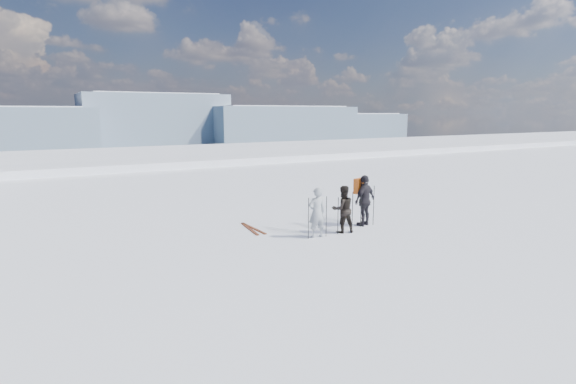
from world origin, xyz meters
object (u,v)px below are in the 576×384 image
object	(u,v)px
skier_grey	(317,213)
skier_dark	(343,209)
skis_loose	(251,229)
skier_pack	(365,200)

from	to	relation	value
skier_grey	skier_dark	distance (m)	1.05
skier_grey	skis_loose	world-z (taller)	skier_grey
skier_dark	skier_pack	size ratio (longest dim) A/B	0.88
skis_loose	skier_dark	bearing A→B (deg)	-37.30
skier_dark	skis_loose	world-z (taller)	skier_dark
skier_dark	skier_grey	bearing A→B (deg)	16.10
skier_pack	skis_loose	size ratio (longest dim) A/B	1.02
skier_grey	skier_pack	xyz separation A→B (m)	(2.23, 0.45, 0.09)
skier_pack	skis_loose	bearing A→B (deg)	-38.32
skier_dark	skis_loose	xyz separation A→B (m)	(-2.39, 1.82, -0.75)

